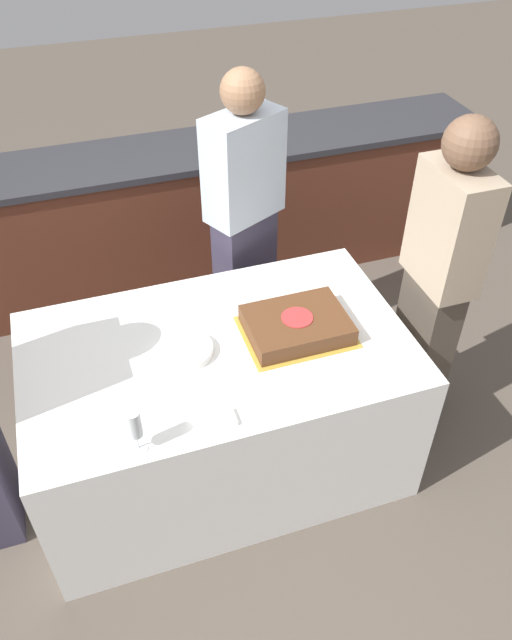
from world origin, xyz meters
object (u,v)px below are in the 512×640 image
(plate_stack, at_px, (186,351))
(person_seated_right, at_px, (437,282))
(person_cutting_cake, at_px, (244,227))
(wine_glass, at_px, (134,425))
(cake, at_px, (297,325))

(plate_stack, distance_m, person_seated_right, 1.18)
(person_cutting_cake, bearing_deg, wine_glass, 30.11)
(cake, xyz_separation_m, plate_stack, (-0.49, 0.02, -0.02))
(cake, distance_m, person_seated_right, 0.69)
(person_seated_right, bearing_deg, plate_stack, -89.78)
(person_cutting_cake, distance_m, person_seated_right, 1.00)
(person_seated_right, bearing_deg, person_cutting_cake, -136.21)
(person_cutting_cake, xyz_separation_m, person_seated_right, (0.69, -0.72, 0.00))
(wine_glass, height_order, person_seated_right, person_seated_right)
(plate_stack, height_order, person_cutting_cake, person_cutting_cake)
(cake, height_order, person_cutting_cake, person_cutting_cake)
(plate_stack, bearing_deg, person_seated_right, 0.22)
(plate_stack, relative_size, wine_glass, 1.16)
(person_cutting_cake, bearing_deg, cake, 63.79)
(cake, height_order, plate_stack, cake)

